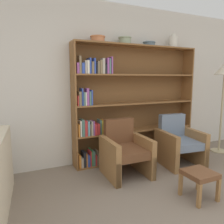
{
  "coord_description": "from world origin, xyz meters",
  "views": [
    {
      "loc": [
        -1.69,
        -1.09,
        1.47
      ],
      "look_at": [
        -0.28,
        2.01,
        0.95
      ],
      "focal_mm": 35.0,
      "sensor_mm": 36.0,
      "label": 1
    }
  ],
  "objects_px": {
    "bowl_olive": "(125,40)",
    "armchair_leather": "(125,151)",
    "bookshelf": "(126,105)",
    "armchair_cushioned": "(179,143)",
    "bowl_stoneware": "(149,44)",
    "floor_lamp": "(224,75)",
    "footstool": "(200,177)",
    "bowl_cream": "(98,39)",
    "vase_tall": "(173,42)"
  },
  "relations": [
    {
      "from": "bowl_olive",
      "to": "footstool",
      "type": "distance_m",
      "value": 2.41
    },
    {
      "from": "armchair_leather",
      "to": "footstool",
      "type": "relative_size",
      "value": 2.39
    },
    {
      "from": "armchair_leather",
      "to": "armchair_cushioned",
      "type": "relative_size",
      "value": 1.0
    },
    {
      "from": "bowl_olive",
      "to": "bowl_cream",
      "type": "bearing_deg",
      "value": 180.0
    },
    {
      "from": "vase_tall",
      "to": "floor_lamp",
      "type": "bearing_deg",
      "value": -22.08
    },
    {
      "from": "vase_tall",
      "to": "armchair_cushioned",
      "type": "height_order",
      "value": "vase_tall"
    },
    {
      "from": "bowl_cream",
      "to": "bowl_stoneware",
      "type": "distance_m",
      "value": 0.98
    },
    {
      "from": "bookshelf",
      "to": "armchair_leather",
      "type": "relative_size",
      "value": 2.81
    },
    {
      "from": "bowl_cream",
      "to": "floor_lamp",
      "type": "relative_size",
      "value": 0.14
    },
    {
      "from": "bookshelf",
      "to": "bowl_stoneware",
      "type": "relative_size",
      "value": 10.29
    },
    {
      "from": "bowl_stoneware",
      "to": "floor_lamp",
      "type": "distance_m",
      "value": 1.64
    },
    {
      "from": "footstool",
      "to": "armchair_leather",
      "type": "bearing_deg",
      "value": 116.85
    },
    {
      "from": "armchair_cushioned",
      "to": "bowl_cream",
      "type": "bearing_deg",
      "value": -16.67
    },
    {
      "from": "bowl_olive",
      "to": "armchair_leather",
      "type": "bearing_deg",
      "value": -116.52
    },
    {
      "from": "bowl_olive",
      "to": "armchair_leather",
      "type": "relative_size",
      "value": 0.27
    },
    {
      "from": "bowl_stoneware",
      "to": "bookshelf",
      "type": "bearing_deg",
      "value": 176.76
    },
    {
      "from": "bowl_olive",
      "to": "bowl_stoneware",
      "type": "bearing_deg",
      "value": 0.0
    },
    {
      "from": "bookshelf",
      "to": "bowl_cream",
      "type": "distance_m",
      "value": 1.23
    },
    {
      "from": "bookshelf",
      "to": "vase_tall",
      "type": "distance_m",
      "value": 1.51
    },
    {
      "from": "vase_tall",
      "to": "armchair_leather",
      "type": "relative_size",
      "value": 0.3
    },
    {
      "from": "bookshelf",
      "to": "vase_tall",
      "type": "bearing_deg",
      "value": -1.45
    },
    {
      "from": "floor_lamp",
      "to": "bowl_olive",
      "type": "bearing_deg",
      "value": 168.91
    },
    {
      "from": "footstool",
      "to": "vase_tall",
      "type": "bearing_deg",
      "value": 62.92
    },
    {
      "from": "floor_lamp",
      "to": "footstool",
      "type": "bearing_deg",
      "value": -146.55
    },
    {
      "from": "bowl_stoneware",
      "to": "footstool",
      "type": "relative_size",
      "value": 0.65
    },
    {
      "from": "vase_tall",
      "to": "floor_lamp",
      "type": "relative_size",
      "value": 0.14
    },
    {
      "from": "footstool",
      "to": "bowl_olive",
      "type": "bearing_deg",
      "value": 98.69
    },
    {
      "from": "bowl_olive",
      "to": "footstool",
      "type": "bearing_deg",
      "value": -81.31
    },
    {
      "from": "bookshelf",
      "to": "bowl_olive",
      "type": "relative_size",
      "value": 10.38
    },
    {
      "from": "footstool",
      "to": "bookshelf",
      "type": "bearing_deg",
      "value": 96.71
    },
    {
      "from": "vase_tall",
      "to": "bookshelf",
      "type": "bearing_deg",
      "value": 178.55
    },
    {
      "from": "bookshelf",
      "to": "bowl_cream",
      "type": "relative_size",
      "value": 9.64
    },
    {
      "from": "vase_tall",
      "to": "footstool",
      "type": "xyz_separation_m",
      "value": [
        -0.79,
        -1.55,
        -1.87
      ]
    },
    {
      "from": "bookshelf",
      "to": "armchair_cushioned",
      "type": "distance_m",
      "value": 1.12
    },
    {
      "from": "armchair_cushioned",
      "to": "floor_lamp",
      "type": "height_order",
      "value": "floor_lamp"
    },
    {
      "from": "bowl_olive",
      "to": "floor_lamp",
      "type": "relative_size",
      "value": 0.13
    },
    {
      "from": "armchair_leather",
      "to": "bowl_stoneware",
      "type": "bearing_deg",
      "value": -143.01
    },
    {
      "from": "bowl_olive",
      "to": "floor_lamp",
      "type": "bearing_deg",
      "value": -11.09
    },
    {
      "from": "armchair_leather",
      "to": "floor_lamp",
      "type": "xyz_separation_m",
      "value": [
        2.26,
        0.15,
        1.17
      ]
    },
    {
      "from": "floor_lamp",
      "to": "bowl_cream",
      "type": "bearing_deg",
      "value": 171.07
    },
    {
      "from": "armchair_cushioned",
      "to": "bowl_stoneware",
      "type": "bearing_deg",
      "value": -55.14
    },
    {
      "from": "bowl_olive",
      "to": "footstool",
      "type": "xyz_separation_m",
      "value": [
        0.24,
        -1.55,
        -1.83
      ]
    },
    {
      "from": "bowl_cream",
      "to": "footstool",
      "type": "distance_m",
      "value": 2.5
    },
    {
      "from": "bowl_cream",
      "to": "armchair_leather",
      "type": "xyz_separation_m",
      "value": [
        0.22,
        -0.54,
        -1.73
      ]
    },
    {
      "from": "armchair_cushioned",
      "to": "bookshelf",
      "type": "bearing_deg",
      "value": -31.44
    },
    {
      "from": "bowl_olive",
      "to": "bowl_stoneware",
      "type": "relative_size",
      "value": 0.99
    },
    {
      "from": "vase_tall",
      "to": "bowl_olive",
      "type": "bearing_deg",
      "value": 180.0
    },
    {
      "from": "armchair_cushioned",
      "to": "floor_lamp",
      "type": "relative_size",
      "value": 0.47
    },
    {
      "from": "vase_tall",
      "to": "armchair_leather",
      "type": "distance_m",
      "value": 2.27
    },
    {
      "from": "bowl_stoneware",
      "to": "floor_lamp",
      "type": "xyz_separation_m",
      "value": [
        1.5,
        -0.39,
        -0.55
      ]
    }
  ]
}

